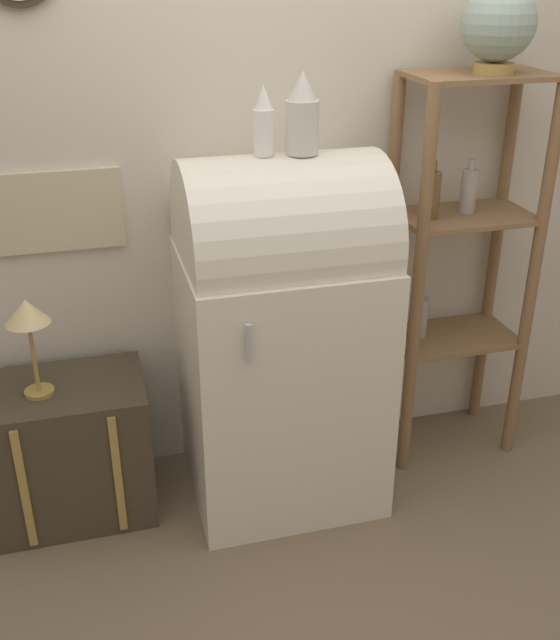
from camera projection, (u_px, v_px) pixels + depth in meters
ground_plane at (296, 517)px, 3.02m from camera, size 12.00×12.00×0.00m
wall_back at (257, 152)px, 2.93m from camera, size 7.00×0.09×2.70m
refrigerator at (281, 331)px, 2.90m from camera, size 0.75×0.68×1.42m
suitcase_trunk at (71, 449)px, 2.96m from camera, size 0.61×0.44×0.57m
shelf_unit at (459, 251)px, 3.11m from camera, size 0.57×0.36×1.65m
globe at (499, 25)px, 2.70m from camera, size 0.27×0.27×0.31m
vase_left at (264, 123)px, 2.54m from camera, size 0.07×0.07×0.24m
vase_center at (302, 116)px, 2.56m from camera, size 0.12×0.12×0.28m
desk_lamp at (28, 319)px, 2.66m from camera, size 0.16×0.16×0.38m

